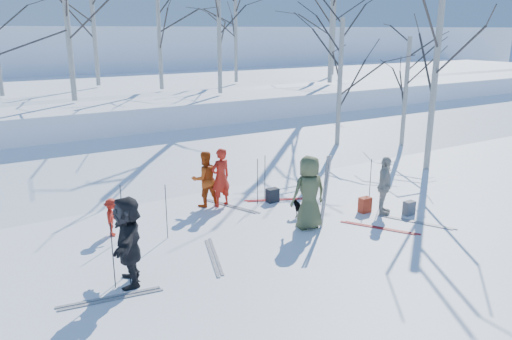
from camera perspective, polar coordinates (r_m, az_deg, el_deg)
ground at (r=12.20m, az=3.73°, el=-7.53°), size 120.00×120.00×0.00m
snow_ramp at (r=18.00m, az=-9.22°, el=0.53°), size 70.00×9.49×4.12m
snow_plateau at (r=27.19m, az=-17.53°, el=6.98°), size 70.00×18.00×2.20m
far_hill at (r=47.64m, az=-24.16°, el=11.05°), size 90.00×30.00×6.00m
skier_olive_center at (r=12.41m, az=6.07°, el=-2.58°), size 0.98×0.70×1.87m
skier_red_north at (r=13.95m, az=-4.05°, el=-0.86°), size 0.66×0.48×1.67m
skier_redor_behind at (r=14.01m, az=-5.88°, el=-1.02°), size 0.81×0.65×1.58m
skier_red_seated at (r=12.52m, az=-16.14°, el=-5.22°), size 0.54×0.69×0.94m
skier_cream_east at (r=13.74m, az=14.47°, el=-1.76°), size 0.97×0.90×1.59m
skier_grey_west at (r=10.01m, az=-14.40°, el=-7.82°), size 1.01×1.75×1.80m
dog at (r=13.34m, az=5.37°, el=-4.35°), size 0.62×0.58×0.49m
upright_ski_left at (r=12.38m, az=7.79°, el=-2.59°), size 0.11×0.17×1.90m
upright_ski_right at (r=12.42m, az=7.98°, el=-2.54°), size 0.12×0.23×1.89m
ski_pair_a at (r=13.63m, az=17.89°, el=-5.70°), size 1.73×2.06×0.02m
ski_pair_b at (r=13.00m, az=13.93°, el=-6.43°), size 1.89×2.08×0.02m
ski_pair_c at (r=11.16m, az=-4.85°, el=-9.82°), size 1.35×2.02×0.02m
ski_pair_d at (r=9.93m, az=-16.27°, el=-13.91°), size 0.74×1.96×0.02m
ski_pair_e at (r=14.66m, az=2.51°, el=-3.40°), size 1.58×2.05×0.02m
ski_pair_f at (r=14.14m, az=-2.88°, el=-4.14°), size 1.51×2.04×0.02m
ski_pole_a at (r=10.00m, az=-16.04°, el=-9.40°), size 0.02×0.02×1.34m
ski_pole_b at (r=9.98m, az=-14.36°, el=-9.34°), size 0.02×0.02×1.34m
ski_pole_c at (r=12.00m, az=-10.20°, el=-4.72°), size 0.02×0.02×1.34m
ski_pole_d at (r=14.22m, az=14.07°, el=-1.68°), size 0.02×0.02×1.34m
ski_pole_e at (r=14.08m, az=0.17°, el=-1.36°), size 0.02×0.02×1.34m
ski_pole_f at (r=14.44m, az=12.92°, el=-1.34°), size 0.02×0.02×1.34m
ski_pole_g at (r=12.21m, az=-15.06°, el=-4.66°), size 0.02×0.02×1.34m
ski_pole_h at (r=14.48m, az=1.02°, el=-0.88°), size 0.02×0.02×1.34m
ski_pole_i at (r=10.66m, az=-13.75°, el=-7.63°), size 0.02×0.02×1.34m
backpack_red at (r=13.95m, az=12.34°, el=-3.91°), size 0.32×0.22×0.42m
backpack_grey at (r=14.06m, az=17.09°, el=-4.18°), size 0.30×0.20×0.38m
backpack_dark at (r=14.44m, az=1.90°, el=-2.89°), size 0.34×0.24×0.40m
birch_plateau_a at (r=20.28m, az=-20.88°, el=16.51°), size 5.12×5.12×6.45m
birch_plateau_e at (r=25.61m, az=-18.13°, el=16.11°), size 4.94×4.94×6.20m
birch_plateau_f at (r=21.39m, az=-4.24°, el=15.58°), size 4.18×4.18×5.12m
birch_plateau_g at (r=26.06m, az=-2.33°, el=15.23°), size 3.93×3.93×4.76m
birch_plateau_h at (r=30.73m, az=8.91°, el=16.47°), size 4.92×4.92×6.17m
birch_plateau_j at (r=23.21m, az=-11.02°, el=15.17°), size 4.08×4.08×4.97m
birch_edge_b at (r=18.33m, az=19.86°, el=10.94°), size 5.59×5.59×7.13m
birch_edge_c at (r=21.13m, az=16.71°, el=8.22°), size 3.79×3.79×4.56m
birch_edge_e at (r=19.60m, az=9.52°, el=9.15°), size 4.28×4.28×5.26m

